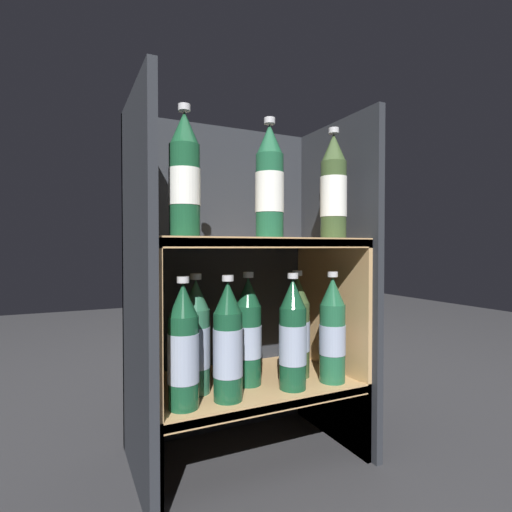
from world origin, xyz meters
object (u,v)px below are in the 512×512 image
object	(u,v)px
bottle_upper_front_2	(333,190)
bottle_lower_front_3	(332,332)
bottle_lower_back_2	(297,329)
bottle_lower_front_2	(293,337)
bottle_upper_front_1	(270,185)
bottle_lower_front_0	(183,350)
bottle_lower_front_1	(228,345)
bottle_lower_back_1	(248,334)
bottle_lower_back_0	(196,340)
bottle_upper_front_0	(185,178)

from	to	relation	value
bottle_upper_front_2	bottle_lower_front_3	bearing A→B (deg)	180.00
bottle_lower_back_2	bottle_lower_front_2	bearing A→B (deg)	-128.12
bottle_upper_front_1	bottle_lower_front_0	distance (m)	0.43
bottle_lower_front_3	bottle_lower_back_2	bearing A→B (deg)	128.12
bottle_lower_front_1	bottle_lower_back_2	xyz separation A→B (m)	(0.23, 0.08, 0.00)
bottle_lower_front_1	bottle_upper_front_1	bearing A→B (deg)	-0.00
bottle_lower_front_1	bottle_lower_back_1	world-z (taller)	same
bottle_upper_front_1	bottle_upper_front_2	bearing A→B (deg)	0.00
bottle_upper_front_2	bottle_lower_back_2	size ratio (longest dim) A/B	1.00
bottle_lower_back_0	bottle_lower_front_3	bearing A→B (deg)	-12.53
bottle_lower_back_0	bottle_lower_back_2	bearing A→B (deg)	0.00
bottle_upper_front_1	bottle_upper_front_0	bearing A→B (deg)	180.00
bottle_lower_back_0	bottle_lower_back_1	xyz separation A→B (m)	(0.14, -0.00, 0.00)
bottle_lower_back_0	bottle_lower_front_0	bearing A→B (deg)	-124.20
bottle_lower_front_2	bottle_lower_back_0	world-z (taller)	same
bottle_lower_front_1	bottle_lower_back_2	world-z (taller)	same
bottle_lower_front_3	bottle_lower_front_1	bearing A→B (deg)	180.00
bottle_lower_back_2	bottle_lower_front_3	bearing A→B (deg)	-51.88
bottle_lower_front_1	bottle_lower_front_3	bearing A→B (deg)	0.00
bottle_upper_front_0	bottle_lower_back_1	distance (m)	0.42
bottle_upper_front_0	bottle_upper_front_2	xyz separation A→B (m)	(0.40, 0.00, -0.00)
bottle_upper_front_0	bottle_lower_back_1	world-z (taller)	bottle_upper_front_0
bottle_upper_front_1	bottle_lower_front_1	size ratio (longest dim) A/B	1.00
bottle_upper_front_0	bottle_lower_front_2	size ratio (longest dim) A/B	1.00
bottle_lower_front_0	bottle_lower_front_2	bearing A→B (deg)	0.00
bottle_lower_front_3	bottle_lower_back_1	world-z (taller)	same
bottle_lower_front_1	bottle_lower_back_0	world-z (taller)	same
bottle_lower_front_1	bottle_lower_front_3	xyz separation A→B (m)	(0.29, 0.00, 0.00)
bottle_upper_front_2	bottle_lower_front_3	distance (m)	0.37
bottle_lower_front_2	bottle_lower_back_0	size ratio (longest dim) A/B	1.00
bottle_upper_front_1	bottle_lower_front_2	bearing A→B (deg)	0.00
bottle_lower_front_0	bottle_lower_back_1	xyz separation A→B (m)	(0.19, 0.08, 0.00)
bottle_upper_front_0	bottle_upper_front_1	distance (m)	0.21
bottle_lower_front_0	bottle_lower_back_1	size ratio (longest dim) A/B	1.00
bottle_lower_front_1	bottle_lower_back_1	distance (m)	0.12
bottle_lower_front_3	bottle_lower_front_2	bearing A→B (deg)	180.00
bottle_lower_back_2	bottle_upper_front_2	bearing A→B (deg)	-51.21
bottle_lower_front_1	bottle_upper_front_0	bearing A→B (deg)	-180.00
bottle_upper_front_1	bottle_upper_front_2	size ratio (longest dim) A/B	1.00
bottle_lower_front_2	bottle_lower_back_2	xyz separation A→B (m)	(0.06, 0.08, 0.00)
bottle_upper_front_1	bottle_lower_back_2	world-z (taller)	bottle_upper_front_1
bottle_lower_front_3	bottle_lower_back_1	bearing A→B (deg)	159.64
bottle_lower_front_0	bottle_lower_front_2	xyz separation A→B (m)	(0.28, 0.00, 0.00)
bottle_lower_front_0	bottle_lower_back_1	bearing A→B (deg)	21.93
bottle_lower_front_3	bottle_lower_back_0	size ratio (longest dim) A/B	1.00
bottle_lower_back_1	bottle_lower_back_2	world-z (taller)	same
bottle_upper_front_1	bottle_lower_front_3	bearing A→B (deg)	0.00
bottle_upper_front_1	bottle_lower_front_2	size ratio (longest dim) A/B	1.00
bottle_upper_front_0	bottle_lower_front_3	xyz separation A→B (m)	(0.40, 0.00, -0.37)
bottle_upper_front_0	bottle_upper_front_1	bearing A→B (deg)	0.00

